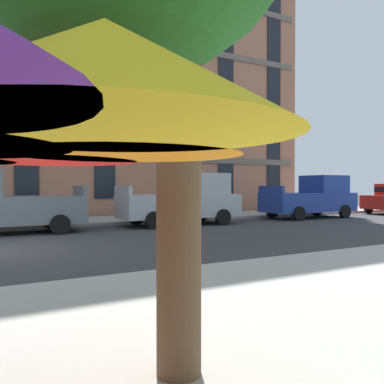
% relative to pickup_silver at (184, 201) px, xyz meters
% --- Properties ---
extents(pickup_silver, '(5.10, 2.12, 2.20)m').
position_rel_pickup_silver_xyz_m(pickup_silver, '(0.00, 0.00, 0.00)').
color(pickup_silver, '#A8AAB2').
rests_on(pickup_silver, ground).
extents(pickup_blue, '(5.10, 2.12, 2.20)m').
position_rel_pickup_silver_xyz_m(pickup_blue, '(7.44, 0.00, 0.00)').
color(pickup_blue, navy).
rests_on(pickup_blue, ground).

